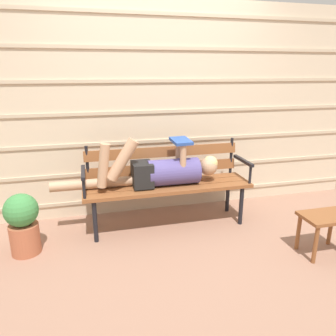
# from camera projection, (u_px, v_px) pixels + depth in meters

# --- Properties ---
(ground_plane) EXTENTS (12.00, 12.00, 0.00)m
(ground_plane) POSITION_uv_depth(u_px,v_px,m) (169.00, 227.00, 3.40)
(ground_plane) COLOR #936B56
(house_siding) EXTENTS (5.04, 0.08, 2.31)m
(house_siding) POSITION_uv_depth(u_px,v_px,m) (157.00, 111.00, 3.57)
(house_siding) COLOR beige
(house_siding) RESTS_ON ground
(park_bench) EXTENTS (1.73, 0.46, 0.87)m
(park_bench) POSITION_uv_depth(u_px,v_px,m) (166.00, 179.00, 3.37)
(park_bench) COLOR brown
(park_bench) RESTS_ON ground
(reclining_person) EXTENTS (1.70, 0.27, 0.53)m
(reclining_person) POSITION_uv_depth(u_px,v_px,m) (160.00, 170.00, 3.25)
(reclining_person) COLOR #514784
(footstool) EXTENTS (0.43, 0.29, 0.38)m
(footstool) POSITION_uv_depth(u_px,v_px,m) (325.00, 223.00, 2.84)
(footstool) COLOR brown
(footstool) RESTS_ON ground
(potted_plant) EXTENTS (0.30, 0.30, 0.57)m
(potted_plant) POSITION_uv_depth(u_px,v_px,m) (23.00, 222.00, 2.84)
(potted_plant) COLOR #AD5B3D
(potted_plant) RESTS_ON ground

